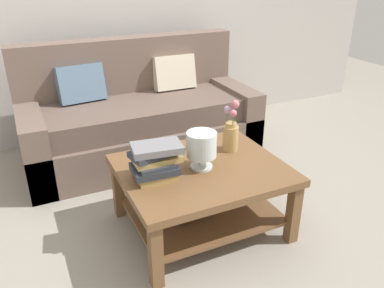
# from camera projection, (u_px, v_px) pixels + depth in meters

# --- Properties ---
(ground_plane) EXTENTS (10.00, 10.00, 0.00)m
(ground_plane) POSITION_uv_depth(u_px,v_px,m) (181.00, 203.00, 3.01)
(ground_plane) COLOR gray
(back_wall) EXTENTS (6.40, 0.12, 2.70)m
(back_wall) POSITION_uv_depth(u_px,v_px,m) (111.00, 0.00, 3.78)
(back_wall) COLOR #BCB7B2
(back_wall) RESTS_ON ground
(couch) EXTENTS (2.08, 0.90, 1.06)m
(couch) POSITION_uv_depth(u_px,v_px,m) (139.00, 118.00, 3.62)
(couch) COLOR brown
(couch) RESTS_ON ground
(coffee_table) EXTENTS (1.06, 0.88, 0.48)m
(coffee_table) POSITION_uv_depth(u_px,v_px,m) (201.00, 185.00, 2.60)
(coffee_table) COLOR brown
(coffee_table) RESTS_ON ground
(book_stack_main) EXTENTS (0.33, 0.23, 0.22)m
(book_stack_main) POSITION_uv_depth(u_px,v_px,m) (155.00, 161.00, 2.37)
(book_stack_main) COLOR tan
(book_stack_main) RESTS_ON coffee_table
(glass_hurricane_vase) EXTENTS (0.19, 0.19, 0.25)m
(glass_hurricane_vase) POSITION_uv_depth(u_px,v_px,m) (202.00, 146.00, 2.47)
(glass_hurricane_vase) COLOR silver
(glass_hurricane_vase) RESTS_ON coffee_table
(flower_pitcher) EXTENTS (0.11, 0.12, 0.37)m
(flower_pitcher) POSITION_uv_depth(u_px,v_px,m) (231.00, 132.00, 2.71)
(flower_pitcher) COLOR tan
(flower_pitcher) RESTS_ON coffee_table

